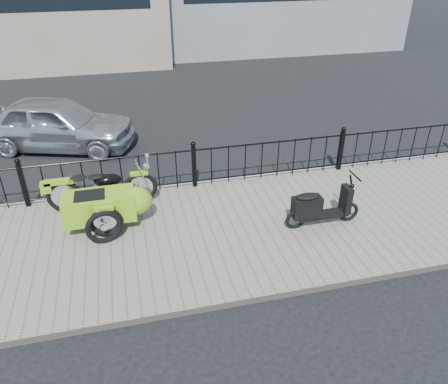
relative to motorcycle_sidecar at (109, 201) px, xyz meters
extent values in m
plane|color=black|center=(1.82, -0.27, -0.59)|extent=(120.00, 120.00, 0.00)
cube|color=slate|center=(1.82, -0.77, -0.53)|extent=(30.00, 3.80, 0.12)
cube|color=gray|center=(1.82, 1.17, -0.53)|extent=(30.00, 0.10, 0.12)
cylinder|color=black|center=(1.82, 1.03, 0.40)|extent=(14.00, 0.04, 0.04)
cylinder|color=black|center=(1.82, 1.03, -0.35)|extent=(14.00, 0.04, 0.04)
cube|color=black|center=(-1.68, 1.03, 0.01)|extent=(0.09, 0.09, 0.96)
sphere|color=black|center=(-1.68, 1.03, 0.55)|extent=(0.11, 0.11, 0.11)
cube|color=black|center=(1.82, 1.03, 0.01)|extent=(0.09, 0.09, 0.96)
sphere|color=black|center=(1.82, 1.03, 0.55)|extent=(0.11, 0.11, 0.11)
cube|color=black|center=(5.32, 1.03, 0.01)|extent=(0.09, 0.09, 0.96)
sphere|color=black|center=(5.32, 1.03, 0.55)|extent=(0.11, 0.11, 0.11)
torus|color=black|center=(0.62, 0.61, -0.13)|extent=(0.69, 0.09, 0.69)
torus|color=black|center=(-0.88, 0.61, -0.13)|extent=(0.69, 0.09, 0.69)
torus|color=black|center=(-0.08, -0.53, -0.13)|extent=(0.60, 0.08, 0.60)
cube|color=gray|center=(-0.13, 0.61, -0.11)|extent=(0.34, 0.22, 0.24)
cylinder|color=black|center=(-0.13, 0.61, -0.18)|extent=(1.40, 0.04, 0.04)
ellipsoid|color=black|center=(-0.01, 0.61, 0.13)|extent=(0.54, 0.29, 0.26)
cylinder|color=silver|center=(0.80, 0.61, 0.49)|extent=(0.03, 0.56, 0.03)
cylinder|color=silver|center=(0.68, 0.61, 0.18)|extent=(0.25, 0.04, 0.59)
sphere|color=silver|center=(0.78, 0.61, 0.35)|extent=(0.15, 0.15, 0.15)
cube|color=#75B619|center=(0.62, 0.61, 0.20)|extent=(0.36, 0.12, 0.06)
cube|color=#75B619|center=(-0.93, 0.61, 0.21)|extent=(0.55, 0.16, 0.08)
ellipsoid|color=black|center=(-0.23, 0.61, 0.23)|extent=(0.31, 0.22, 0.08)
ellipsoid|color=black|center=(-0.55, 0.61, 0.25)|extent=(0.31, 0.22, 0.08)
sphere|color=red|center=(-1.28, 0.61, 0.15)|extent=(0.07, 0.07, 0.07)
cube|color=yellow|center=(-1.30, 0.71, -0.03)|extent=(0.02, 0.14, 0.10)
cube|color=#75B619|center=(-0.18, -0.14, 0.00)|extent=(1.30, 0.62, 0.50)
ellipsoid|color=#75B619|center=(0.47, -0.14, 0.02)|extent=(0.65, 0.60, 0.54)
cube|color=black|center=(-0.33, -0.14, 0.23)|extent=(0.55, 0.43, 0.06)
cube|color=#75B619|center=(-0.08, -0.53, 0.16)|extent=(0.34, 0.11, 0.06)
torus|color=black|center=(4.48, -1.06, -0.27)|extent=(0.41, 0.07, 0.41)
torus|color=black|center=(3.38, -1.06, -0.27)|extent=(0.41, 0.07, 0.41)
cube|color=black|center=(3.93, -1.06, -0.26)|extent=(0.99, 0.22, 0.10)
cube|color=black|center=(3.58, -1.06, -0.03)|extent=(0.55, 0.26, 0.40)
ellipsoid|color=black|center=(3.58, -1.06, 0.20)|extent=(0.47, 0.23, 0.09)
cube|color=black|center=(4.38, -1.06, 0.02)|extent=(0.12, 0.30, 0.55)
cylinder|color=black|center=(4.45, -1.06, 0.32)|extent=(0.15, 0.04, 0.44)
cylinder|color=black|center=(4.49, -1.06, 0.52)|extent=(0.03, 0.44, 0.03)
torus|color=black|center=(-0.12, -0.66, -0.14)|extent=(0.67, 0.22, 0.66)
imported|color=#B6B8BD|center=(-1.29, 4.22, 0.10)|extent=(4.36, 2.81, 1.38)
camera|label=1|loc=(0.43, -7.41, 4.29)|focal=35.00mm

